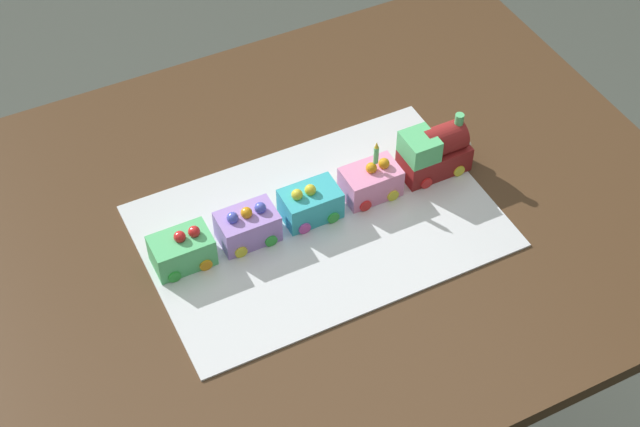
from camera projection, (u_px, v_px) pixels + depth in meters
name	position (u px, v px, depth m)	size (l,w,h in m)	color
dining_table	(292.00, 263.00, 1.71)	(1.40, 1.00, 0.74)	#4C331E
cake_board	(320.00, 226.00, 1.62)	(0.60, 0.40, 0.00)	silver
cake_locomotive	(433.00, 150.00, 1.68)	(0.14, 0.08, 0.12)	maroon
cake_car_tanker_bubblegum	(370.00, 180.00, 1.66)	(0.10, 0.08, 0.07)	pink
cake_car_gondola_turquoise	(309.00, 202.00, 1.62)	(0.10, 0.08, 0.07)	#38B7C6
cake_car_flatbed_lavender	(247.00, 224.00, 1.58)	(0.10, 0.08, 0.07)	#AD84E0
cake_car_hopper_mint_green	(181.00, 248.00, 1.55)	(0.10, 0.08, 0.07)	#59CC7A
birthday_candle	(375.00, 151.00, 1.61)	(0.01, 0.01, 0.05)	#66D872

